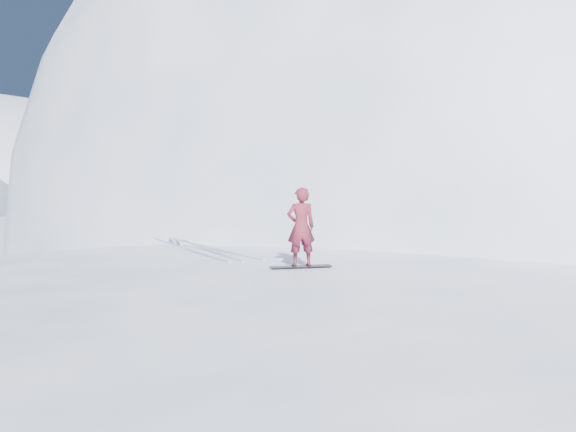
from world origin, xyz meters
name	(u,v)px	position (x,y,z in m)	size (l,w,h in m)	color
ground	(265,397)	(0.00, 0.00, 0.00)	(400.00, 400.00, 0.00)	white
near_ridge	(272,352)	(1.00, 3.00, 0.00)	(36.00, 28.00, 4.80)	white
summit_peak	(474,236)	(22.00, 26.00, 0.00)	(60.00, 56.00, 56.00)	white
peak_shoulder	(346,253)	(10.00, 20.00, 0.00)	(28.00, 24.00, 18.00)	white
wind_bumps	(218,368)	(-0.56, 2.12, 0.00)	(16.00, 14.40, 1.00)	white
snowboard	(301,266)	(1.26, 1.49, 2.41)	(1.42, 0.27, 0.02)	black
snowboarder	(301,227)	(1.26, 1.49, 3.32)	(0.66, 0.43, 1.80)	maroon
board_tracks	(200,247)	(-0.38, 5.63, 2.42)	(2.16, 5.94, 0.04)	silver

